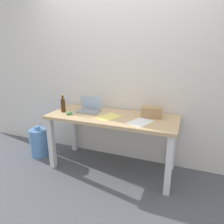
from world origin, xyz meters
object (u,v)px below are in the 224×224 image
beer_bottle (63,105)px  computer_mouse (69,113)px  laptop_left (89,108)px  desk (112,124)px  water_cooler_jug (39,142)px  cardboard_box (152,112)px

beer_bottle → computer_mouse: beer_bottle is taller
computer_mouse → laptop_left: bearing=74.6°
desk → computer_mouse: bearing=-164.4°
water_cooler_jug → laptop_left: bearing=10.7°
computer_mouse → cardboard_box: (1.03, 0.28, 0.05)m
desk → computer_mouse: (-0.55, -0.15, 0.13)m
desk → cardboard_box: cardboard_box is taller
laptop_left → water_cooler_jug: bearing=-169.3°
laptop_left → water_cooler_jug: 1.01m
cardboard_box → water_cooler_jug: size_ratio=0.52×
laptop_left → cardboard_box: laptop_left is taller
cardboard_box → water_cooler_jug: cardboard_box is taller
laptop_left → computer_mouse: 0.29m
water_cooler_jug → beer_bottle: bearing=0.6°
desk → laptop_left: laptop_left is taller
desk → cardboard_box: bearing=14.3°
desk → beer_bottle: 0.72m
computer_mouse → water_cooler_jug: computer_mouse is taller
laptop_left → cardboard_box: size_ratio=1.26×
desk → cardboard_box: 0.53m
laptop_left → water_cooler_jug: size_ratio=0.66×
laptop_left → cardboard_box: 0.85m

